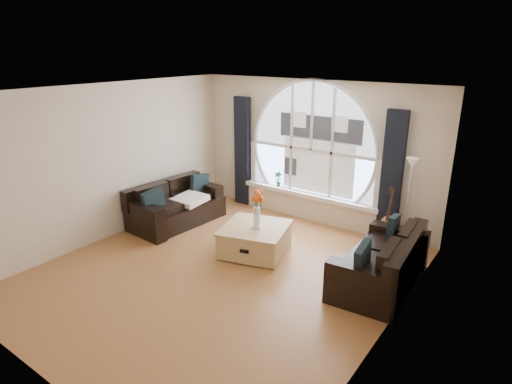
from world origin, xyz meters
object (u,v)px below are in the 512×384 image
object	(u,v)px
sofa_left	(177,204)
guitar	(390,215)
coffee_chest	(255,238)
potted_plant	(278,179)
sofa_right	(381,259)
floor_lamp	(407,205)
vase_flowers	(257,205)

from	to	relation	value
sofa_left	guitar	xyz separation A→B (m)	(3.63, 1.51, 0.13)
coffee_chest	potted_plant	world-z (taller)	potted_plant
sofa_left	guitar	distance (m)	3.94
sofa_right	potted_plant	xyz separation A→B (m)	(-2.75, 1.55, 0.31)
floor_lamp	potted_plant	distance (m)	2.70
sofa_left	floor_lamp	size ratio (longest dim) A/B	1.12
sofa_right	guitar	distance (m)	1.46
sofa_left	vase_flowers	xyz separation A→B (m)	(2.00, -0.15, 0.45)
coffee_chest	sofa_right	bearing A→B (deg)	-9.47
sofa_right	floor_lamp	world-z (taller)	floor_lamp
sofa_left	guitar	world-z (taller)	guitar
sofa_right	floor_lamp	size ratio (longest dim) A/B	1.11
vase_flowers	floor_lamp	world-z (taller)	floor_lamp
guitar	potted_plant	distance (m)	2.40
floor_lamp	coffee_chest	bearing A→B (deg)	-142.05
sofa_left	vase_flowers	world-z (taller)	vase_flowers
potted_plant	sofa_left	bearing A→B (deg)	-126.96
sofa_right	potted_plant	distance (m)	3.18
potted_plant	vase_flowers	bearing A→B (deg)	-67.27
coffee_chest	floor_lamp	distance (m)	2.55
coffee_chest	floor_lamp	size ratio (longest dim) A/B	0.64
coffee_chest	floor_lamp	bearing A→B (deg)	21.82
floor_lamp	potted_plant	bearing A→B (deg)	174.49
sofa_right	guitar	bearing A→B (deg)	100.18
sofa_right	floor_lamp	xyz separation A→B (m)	(-0.07, 1.30, 0.40)
sofa_left	sofa_right	size ratio (longest dim) A/B	1.01
vase_flowers	sofa_right	bearing A→B (deg)	7.18
guitar	coffee_chest	bearing A→B (deg)	-123.49
sofa_right	potted_plant	size ratio (longest dim) A/B	5.73
sofa_right	vase_flowers	size ratio (longest dim) A/B	2.54
coffee_chest	potted_plant	bearing A→B (deg)	95.63
sofa_left	coffee_chest	distance (m)	1.97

